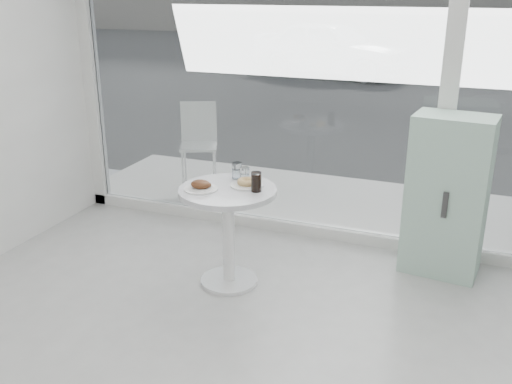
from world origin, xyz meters
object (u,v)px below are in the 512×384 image
at_px(plate_donut, 247,183).
at_px(cola_glass, 256,182).
at_px(car_white, 330,48).
at_px(plate_fritter, 201,186).
at_px(water_tumbler_b, 245,176).
at_px(water_tumbler_a, 237,171).
at_px(mint_cabinet, 447,196).
at_px(patio_chair, 199,139).
at_px(main_table, 228,216).

xyz_separation_m(plate_donut, cola_glass, (0.11, -0.08, 0.05)).
relative_size(car_white, plate_fritter, 16.11).
height_order(plate_donut, cola_glass, cola_glass).
bearing_deg(water_tumbler_b, water_tumbler_a, 143.86).
bearing_deg(mint_cabinet, cola_glass, -141.44).
bearing_deg(water_tumbler_b, cola_glass, -45.10).
relative_size(patio_chair, car_white, 0.23).
xyz_separation_m(water_tumbler_a, water_tumbler_b, (0.09, -0.07, -0.00)).
bearing_deg(car_white, plate_donut, -156.29).
relative_size(main_table, water_tumbler_a, 6.17).
xyz_separation_m(patio_chair, plate_donut, (1.30, -1.79, 0.22)).
height_order(mint_cabinet, plate_donut, mint_cabinet).
bearing_deg(cola_glass, main_table, -174.87).
height_order(main_table, plate_donut, plate_donut).
bearing_deg(mint_cabinet, patio_chair, 164.72).
height_order(water_tumbler_b, cola_glass, cola_glass).
distance_m(mint_cabinet, water_tumbler_b, 1.57).
relative_size(mint_cabinet, water_tumbler_a, 10.11).
bearing_deg(mint_cabinet, plate_fritter, -144.69).
xyz_separation_m(car_white, cola_glass, (2.20, -10.69, 0.17)).
xyz_separation_m(mint_cabinet, plate_donut, (-1.38, -0.71, 0.16)).
bearing_deg(water_tumbler_b, mint_cabinet, 24.17).
height_order(car_white, plate_fritter, car_white).
bearing_deg(mint_cabinet, car_white, 115.93).
bearing_deg(plate_fritter, plate_donut, 35.10).
height_order(patio_chair, car_white, car_white).
height_order(patio_chair, water_tumbler_a, patio_chair).
xyz_separation_m(mint_cabinet, cola_glass, (-1.27, -0.79, 0.21)).
relative_size(water_tumbler_a, water_tumbler_b, 1.08).
bearing_deg(mint_cabinet, plate_donut, -146.08).
bearing_deg(mint_cabinet, main_table, -144.75).
relative_size(plate_fritter, plate_donut, 1.01).
xyz_separation_m(car_white, plate_donut, (2.09, -10.61, 0.12)).
relative_size(patio_chair, plate_fritter, 3.71).
bearing_deg(plate_fritter, water_tumbler_b, 49.13).
bearing_deg(cola_glass, water_tumbler_b, 134.90).
relative_size(plate_donut, cola_glass, 1.70).
bearing_deg(patio_chair, plate_donut, -77.83).
xyz_separation_m(car_white, water_tumbler_a, (1.95, -10.47, 0.15)).
bearing_deg(mint_cabinet, water_tumbler_b, -149.19).
distance_m(water_tumbler_b, cola_glass, 0.22).
relative_size(plate_fritter, water_tumbler_b, 2.12).
relative_size(plate_donut, water_tumbler_b, 2.11).
bearing_deg(water_tumbler_a, plate_donut, -45.15).
xyz_separation_m(main_table, patio_chair, (-1.19, 1.89, 0.02)).
bearing_deg(cola_glass, mint_cabinet, 31.93).
height_order(plate_donut, water_tumbler_a, water_tumbler_a).
bearing_deg(water_tumbler_a, mint_cabinet, 20.68).
distance_m(plate_fritter, cola_glass, 0.40).
height_order(water_tumbler_a, water_tumbler_b, water_tumbler_a).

